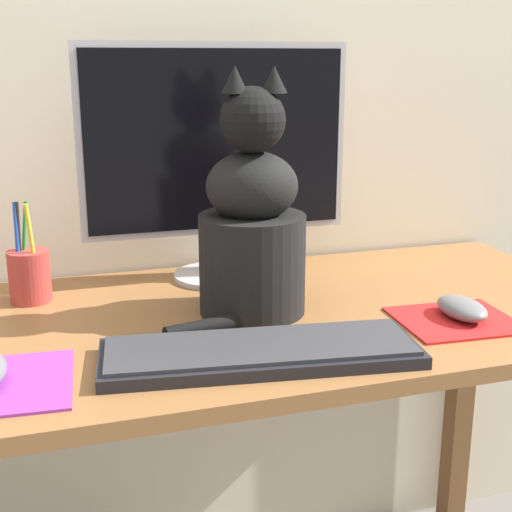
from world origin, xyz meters
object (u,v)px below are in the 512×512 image
Objects in this scene: cat at (252,225)px; pen_cup at (29,274)px; monitor at (216,153)px; keyboard at (260,352)px; computer_mouse_right at (462,308)px.

pen_cup is at bearing 161.81° from cat.
monitor is 0.40m from pen_cup.
cat reaches higher than pen_cup.
keyboard is 0.37m from computer_mouse_right.
pen_cup reaches higher than computer_mouse_right.
keyboard is at bearing -171.60° from computer_mouse_right.
pen_cup is at bearing 138.02° from keyboard.
cat is (0.05, 0.19, 0.14)m from keyboard.
monitor is 0.46m from keyboard.
monitor is 2.86× the size of pen_cup.
monitor is 0.52m from computer_mouse_right.
pen_cup is (-0.35, 0.17, -0.10)m from cat.
keyboard is 2.64× the size of pen_cup.
monitor is 0.22m from cat.
cat is at bearing 156.22° from computer_mouse_right.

